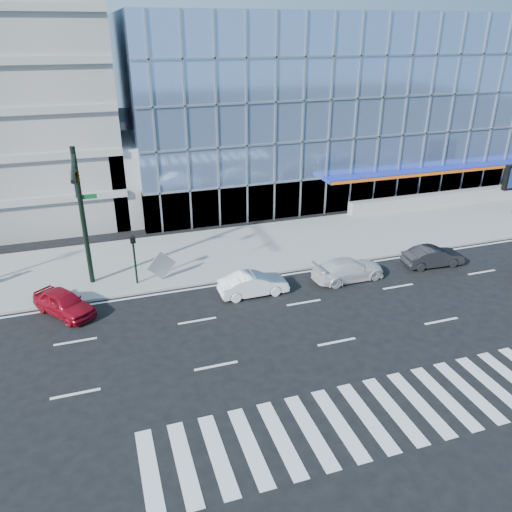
% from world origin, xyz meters
% --- Properties ---
extents(ground, '(160.00, 160.00, 0.00)m').
position_xyz_m(ground, '(0.00, 0.00, 0.00)').
color(ground, black).
rests_on(ground, ground).
extents(sidewalk, '(120.00, 8.00, 0.15)m').
position_xyz_m(sidewalk, '(0.00, 8.00, 0.07)').
color(sidewalk, gray).
rests_on(sidewalk, ground).
extents(theatre_building, '(42.00, 26.00, 15.00)m').
position_xyz_m(theatre_building, '(14.00, 26.00, 7.50)').
color(theatre_building, '#7C9ACF').
rests_on(theatre_building, ground).
extents(ramp_block, '(6.00, 8.00, 6.00)m').
position_xyz_m(ramp_block, '(-6.00, 18.00, 3.00)').
color(ramp_block, gray).
rests_on(ramp_block, ground).
extents(retaining_wall, '(30.00, 0.80, 1.00)m').
position_xyz_m(retaining_wall, '(24.00, 11.60, 0.65)').
color(retaining_wall, gray).
rests_on(retaining_wall, sidewalk).
extents(traffic_signal, '(1.14, 5.74, 8.00)m').
position_xyz_m(traffic_signal, '(-11.00, 4.57, 6.16)').
color(traffic_signal, black).
rests_on(traffic_signal, sidewalk).
extents(ped_signal_post, '(0.30, 0.33, 3.00)m').
position_xyz_m(ped_signal_post, '(-8.50, 4.94, 2.14)').
color(ped_signal_post, black).
rests_on(ped_signal_post, sidewalk).
extents(white_suv, '(4.63, 2.15, 1.31)m').
position_xyz_m(white_suv, '(3.65, 1.80, 0.66)').
color(white_suv, silver).
rests_on(white_suv, ground).
extents(white_sedan, '(3.95, 1.38, 1.30)m').
position_xyz_m(white_sedan, '(-2.35, 1.80, 0.65)').
color(white_sedan, white).
rests_on(white_sedan, ground).
extents(dark_sedan, '(3.97, 1.61, 1.28)m').
position_xyz_m(dark_sedan, '(9.65, 1.80, 0.64)').
color(dark_sedan, black).
rests_on(dark_sedan, ground).
extents(red_sedan, '(3.54, 4.03, 1.31)m').
position_xyz_m(red_sedan, '(-12.48, 2.91, 0.66)').
color(red_sedan, maroon).
rests_on(red_sedan, ground).
extents(tilted_panel, '(1.80, 0.52, 1.84)m').
position_xyz_m(tilted_panel, '(-7.01, 5.00, 1.07)').
color(tilted_panel, '#969696').
rests_on(tilted_panel, sidewalk).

